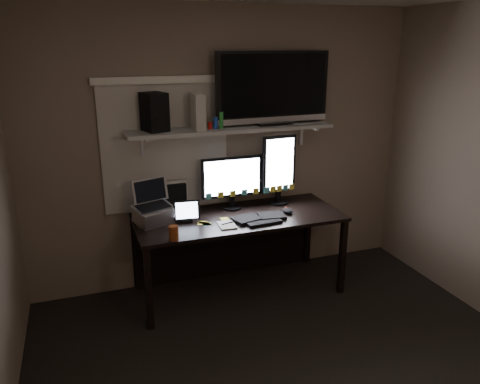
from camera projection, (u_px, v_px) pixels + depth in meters
name	position (u px, v px, depth m)	size (l,w,h in m)	color
back_wall	(225.00, 149.00, 4.26)	(3.60, 3.60, 0.00)	#736253
window_blinds	(166.00, 148.00, 4.06)	(1.10, 0.02, 1.10)	silver
desk	(235.00, 230.00, 4.25)	(1.80, 0.75, 0.73)	black
wall_shelf	(231.00, 129.00, 4.04)	(1.80, 0.35, 0.03)	#A3A39F
monitor_landscape	(232.00, 182.00, 4.20)	(0.56, 0.06, 0.49)	black
monitor_portrait	(279.00, 170.00, 4.31)	(0.33, 0.06, 0.66)	black
keyboard	(259.00, 218.00, 4.00)	(0.46, 0.18, 0.03)	black
mouse	(288.00, 211.00, 4.14)	(0.07, 0.12, 0.04)	black
notepad	(227.00, 225.00, 3.86)	(0.13, 0.19, 0.01)	silver
tablet	(186.00, 211.00, 3.92)	(0.22, 0.09, 0.19)	black
file_sorter	(173.00, 197.00, 4.15)	(0.22, 0.10, 0.28)	black
laptop	(153.00, 203.00, 3.86)	(0.32, 0.26, 0.36)	silver
cup	(174.00, 233.00, 3.57)	(0.08, 0.08, 0.11)	brown
sticky_notes	(218.00, 223.00, 3.91)	(0.29, 0.22, 0.00)	yellow
tv	(273.00, 88.00, 4.08)	(1.05, 0.19, 0.63)	black
game_console	(198.00, 112.00, 3.88)	(0.08, 0.25, 0.30)	silver
speaker	(154.00, 112.00, 3.80)	(0.17, 0.21, 0.31)	black
bottles	(215.00, 121.00, 3.92)	(0.22, 0.05, 0.14)	#A50F0C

